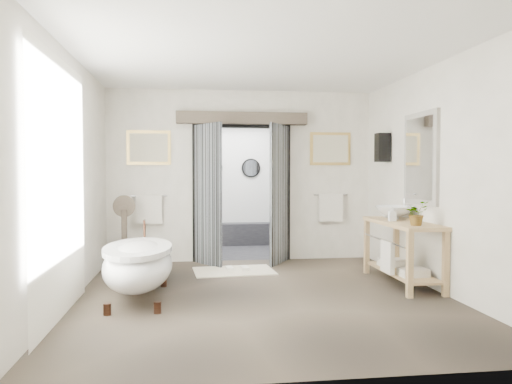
# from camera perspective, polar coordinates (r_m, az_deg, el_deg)

# --- Properties ---
(ground_plane) EXTENTS (5.00, 5.00, 0.00)m
(ground_plane) POSITION_cam_1_polar(r_m,az_deg,el_deg) (6.22, 0.73, -11.81)
(ground_plane) COLOR brown
(room_shell) EXTENTS (4.52, 5.02, 2.91)m
(room_shell) POSITION_cam_1_polar(r_m,az_deg,el_deg) (5.92, 0.56, 5.61)
(room_shell) COLOR silver
(room_shell) RESTS_ON ground_plane
(shower_room) EXTENTS (2.22, 2.01, 2.51)m
(shower_room) POSITION_cam_1_polar(r_m,az_deg,el_deg) (10.02, -2.52, -1.20)
(shower_room) COLOR black
(shower_room) RESTS_ON ground_plane
(back_wall_dressing) EXTENTS (3.82, 0.75, 2.52)m
(back_wall_dressing) POSITION_cam_1_polar(r_m,az_deg,el_deg) (8.33, -1.53, 2.63)
(back_wall_dressing) COLOR black
(back_wall_dressing) RESTS_ON ground_plane
(clawfoot_tub) EXTENTS (0.80, 1.78, 0.87)m
(clawfoot_tub) POSITION_cam_1_polar(r_m,az_deg,el_deg) (6.14, -13.30, -8.00)
(clawfoot_tub) COLOR #392015
(clawfoot_tub) RESTS_ON ground_plane
(vanity) EXTENTS (0.57, 1.60, 0.85)m
(vanity) POSITION_cam_1_polar(r_m,az_deg,el_deg) (7.05, 16.23, -6.04)
(vanity) COLOR tan
(vanity) RESTS_ON ground_plane
(pedestal_mirror) EXTENTS (0.34, 0.22, 1.16)m
(pedestal_mirror) POSITION_cam_1_polar(r_m,az_deg,el_deg) (8.02, -14.81, -5.07)
(pedestal_mirror) COLOR brown
(pedestal_mirror) RESTS_ON ground_plane
(rug) EXTENTS (1.26, 0.89, 0.01)m
(rug) POSITION_cam_1_polar(r_m,az_deg,el_deg) (7.70, -2.55, -9.00)
(rug) COLOR beige
(rug) RESTS_ON ground_plane
(slippers) EXTENTS (0.35, 0.26, 0.05)m
(slippers) POSITION_cam_1_polar(r_m,az_deg,el_deg) (7.72, -2.15, -8.72)
(slippers) COLOR white
(slippers) RESTS_ON rug
(basin) EXTENTS (0.71, 0.71, 0.19)m
(basin) POSITION_cam_1_polar(r_m,az_deg,el_deg) (7.32, 15.56, -2.28)
(basin) COLOR white
(basin) RESTS_ON vanity
(plant) EXTENTS (0.34, 0.32, 0.31)m
(plant) POSITION_cam_1_polar(r_m,az_deg,el_deg) (6.51, 17.88, -2.33)
(plant) COLOR gray
(plant) RESTS_ON vanity
(soap_bottle_a) EXTENTS (0.09, 0.09, 0.20)m
(soap_bottle_a) POSITION_cam_1_polar(r_m,az_deg,el_deg) (7.00, 15.31, -2.43)
(soap_bottle_a) COLOR gray
(soap_bottle_a) RESTS_ON vanity
(soap_bottle_b) EXTENTS (0.17, 0.17, 0.16)m
(soap_bottle_b) POSITION_cam_1_polar(r_m,az_deg,el_deg) (7.54, 14.75, -2.23)
(soap_bottle_b) COLOR gray
(soap_bottle_b) RESTS_ON vanity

